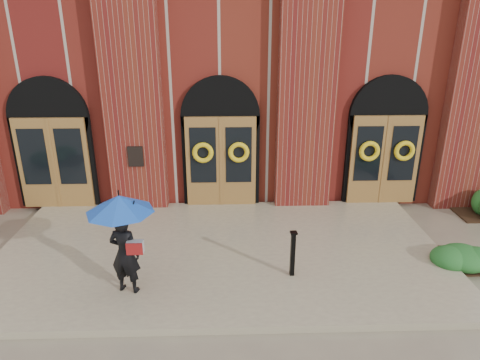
{
  "coord_description": "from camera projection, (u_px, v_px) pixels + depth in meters",
  "views": [
    {
      "loc": [
        0.17,
        -8.38,
        5.03
      ],
      "look_at": [
        0.46,
        1.0,
        1.51
      ],
      "focal_mm": 32.0,
      "sensor_mm": 36.0,
      "label": 1
    }
  ],
  "objects": [
    {
      "name": "man_with_umbrella",
      "position": [
        122.0,
        226.0,
        7.75
      ],
      "size": [
        1.49,
        1.49,
        1.97
      ],
      "rotation": [
        0.0,
        0.0,
        2.9
      ],
      "color": "black",
      "rests_on": "landing"
    },
    {
      "name": "ground",
      "position": [
        221.0,
        258.0,
        9.61
      ],
      "size": [
        90.0,
        90.0,
        0.0
      ],
      "primitive_type": "plane",
      "color": "gray",
      "rests_on": "ground"
    },
    {
      "name": "church_building",
      "position": [
        222.0,
        62.0,
        16.6
      ],
      "size": [
        16.2,
        12.53,
        7.0
      ],
      "color": "maroon",
      "rests_on": "ground"
    },
    {
      "name": "metal_post",
      "position": [
        293.0,
        253.0,
        8.54
      ],
      "size": [
        0.14,
        0.14,
        0.98
      ],
      "rotation": [
        0.0,
        0.0,
        0.09
      ],
      "color": "black",
      "rests_on": "landing"
    },
    {
      "name": "landing",
      "position": [
        221.0,
        252.0,
        9.72
      ],
      "size": [
        10.0,
        5.3,
        0.15
      ],
      "primitive_type": "cube",
      "color": "tan",
      "rests_on": "ground"
    },
    {
      "name": "hedge_front_right",
      "position": [
        451.0,
        252.0,
        9.43
      ],
      "size": [
        1.26,
        1.08,
        0.45
      ],
      "primitive_type": "ellipsoid",
      "color": "#1F5620",
      "rests_on": "ground"
    }
  ]
}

